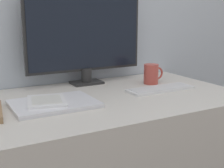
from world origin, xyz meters
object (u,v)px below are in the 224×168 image
keyboard (160,89)px  coffee_mug (152,74)px  laptop (54,104)px  monitor (85,34)px  ereader (47,101)px

keyboard → coffee_mug: bearing=71.3°
laptop → monitor: bearing=47.4°
keyboard → laptop: 0.53m
keyboard → laptop: laptop is taller
monitor → coffee_mug: bearing=-28.8°
laptop → coffee_mug: (0.58, 0.14, 0.04)m
monitor → laptop: bearing=-132.6°
keyboard → ereader: size_ratio=1.56×
laptop → ereader: (-0.03, 0.01, 0.01)m
monitor → ereader: monitor is taller
coffee_mug → ereader: bearing=-168.1°
keyboard → laptop: bearing=-180.0°
monitor → coffee_mug: (0.30, -0.17, -0.21)m
monitor → laptop: size_ratio=1.89×
laptop → coffee_mug: size_ratio=2.94×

